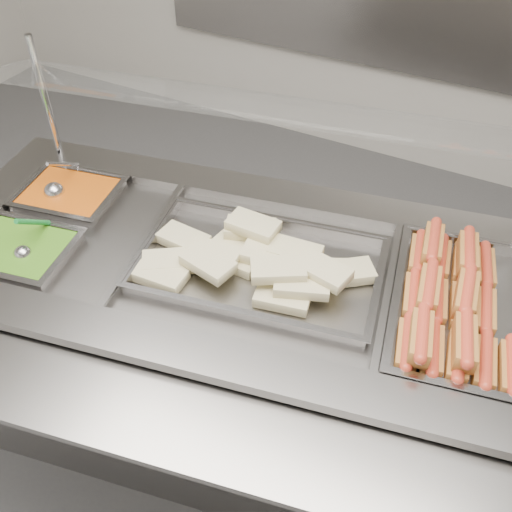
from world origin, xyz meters
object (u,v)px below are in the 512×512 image
at_px(sneeze_guard, 261,109).
at_px(pan_wraps, 259,269).
at_px(steam_counter, 242,354).
at_px(pan_hotdogs, 458,314).
at_px(serving_spoon, 25,248).
at_px(ladle, 55,190).

relative_size(sneeze_guard, pan_wraps, 2.26).
bearing_deg(steam_counter, pan_hotdogs, 10.63).
height_order(steam_counter, serving_spoon, serving_spoon).
relative_size(pan_hotdogs, serving_spoon, 3.47).
bearing_deg(serving_spoon, ladle, 114.64).
relative_size(pan_hotdogs, pan_wraps, 0.81).
height_order(sneeze_guard, ladle, sneeze_guard).
height_order(steam_counter, sneeze_guard, sneeze_guard).
relative_size(sneeze_guard, pan_hotdogs, 2.78).
height_order(sneeze_guard, pan_hotdogs, sneeze_guard).
relative_size(pan_hotdogs, ladle, 3.14).
bearing_deg(ladle, steam_counter, -0.17).
height_order(pan_hotdogs, ladle, ladle).
distance_m(sneeze_guard, serving_spoon, 0.81).
bearing_deg(sneeze_guard, ladle, -162.05).
bearing_deg(pan_hotdogs, serving_spoon, -162.48).
distance_m(pan_hotdogs, pan_wraps, 0.57).
xyz_separation_m(steam_counter, pan_hotdogs, (0.62, 0.12, 0.41)).
height_order(sneeze_guard, pan_wraps, sneeze_guard).
bearing_deg(steam_counter, serving_spoon, -155.68).
relative_size(steam_counter, ladle, 10.41).
xyz_separation_m(sneeze_guard, pan_wraps, (0.10, -0.21, -0.40)).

